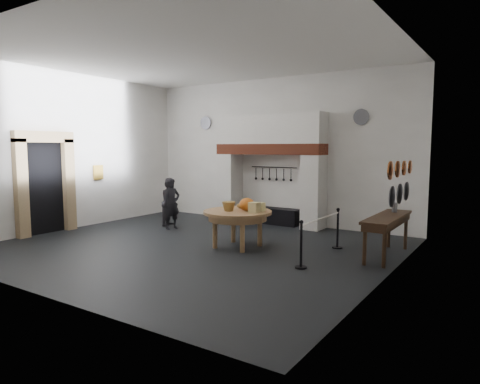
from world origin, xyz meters
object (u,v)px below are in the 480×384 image
Objects in this scene: visitor_far at (171,202)px; barrier_post_far at (338,229)px; iron_range at (270,216)px; visitor_near at (172,204)px; side_table at (387,217)px; work_table at (238,212)px; barrier_post_near at (301,246)px.

visitor_far is 1.61× the size of barrier_post_far.
iron_range is 3.10m from visitor_near.
iron_range is 3.10m from visitor_far.
side_table is at bearing -73.73° from visitor_near.
iron_range is at bearing 105.70° from work_table.
work_table is 3.50m from visitor_far.
barrier_post_far is (0.00, 2.00, 0.00)m from barrier_post_near.
visitor_near reaches higher than barrier_post_near.
iron_range is at bearing 145.71° from barrier_post_far.
side_table is (4.10, -2.16, 0.62)m from iron_range.
work_table is 0.74× the size of side_table.
visitor_far is 1.61× the size of barrier_post_near.
barrier_post_near is 2.00m from barrier_post_far.
iron_range is 3.37m from work_table.
work_table is 1.12× the size of visitor_far.
visitor_near reaches higher than barrier_post_far.
work_table is at bearing 158.41° from barrier_post_near.
visitor_far is at bearing -140.74° from iron_range.
work_table is 1.80× the size of barrier_post_far.
side_table is at bearing -110.78° from visitor_far.
side_table is (3.20, 1.03, 0.03)m from work_table.
iron_range is at bearing 126.23° from barrier_post_near.
side_table and barrier_post_far have the same top height.
barrier_post_far is at bearing -34.29° from iron_range.
barrier_post_near and barrier_post_far have the same top height.
visitor_far is 6.48m from side_table.
visitor_far is (-2.37, -1.94, 0.48)m from iron_range.
visitor_near is 6.08m from side_table.
work_table is (0.90, -3.19, 0.59)m from iron_range.
side_table is (6.47, -0.22, 0.14)m from visitor_far.
visitor_far reaches higher than work_table.
barrier_post_near is (4.90, -1.66, -0.29)m from visitor_near.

